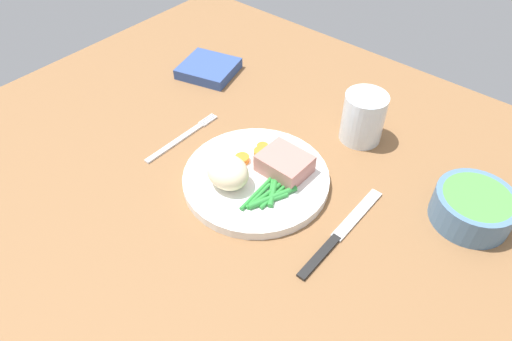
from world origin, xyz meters
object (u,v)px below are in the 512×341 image
at_px(dinner_plate, 256,178).
at_px(knife, 340,234).
at_px(meat_portion, 286,165).
at_px(water_glass, 363,120).
at_px(napkin, 209,69).
at_px(fork, 182,138).
at_px(salad_bowl, 473,206).

height_order(dinner_plate, knife, dinner_plate).
bearing_deg(meat_portion, water_glass, 77.38).
height_order(dinner_plate, napkin, napkin).
distance_m(meat_portion, knife, 0.14).
bearing_deg(meat_portion, fork, -168.94).
height_order(meat_portion, fork, meat_portion).
bearing_deg(napkin, fork, -58.38).
xyz_separation_m(dinner_plate, meat_portion, (0.03, 0.04, 0.02)).
bearing_deg(water_glass, napkin, -176.22).
bearing_deg(salad_bowl, knife, -130.99).
xyz_separation_m(knife, napkin, (-0.44, 0.18, 0.01)).
bearing_deg(knife, fork, -178.78).
relative_size(dinner_plate, water_glass, 2.63).
height_order(knife, water_glass, water_glass).
height_order(fork, water_glass, water_glass).
relative_size(water_glass, salad_bowl, 0.77).
bearing_deg(salad_bowl, water_glass, 165.33).
bearing_deg(salad_bowl, meat_portion, -157.13).
xyz_separation_m(fork, water_glass, (0.24, 0.21, 0.04)).
xyz_separation_m(fork, napkin, (-0.11, 0.18, 0.01)).
bearing_deg(meat_portion, napkin, 155.37).
bearing_deg(fork, salad_bowl, 14.28).
height_order(dinner_plate, water_glass, water_glass).
relative_size(water_glass, napkin, 0.82).
xyz_separation_m(meat_portion, salad_bowl, (0.26, 0.11, -0.00)).
height_order(knife, salad_bowl, salad_bowl).
height_order(fork, knife, knife).
bearing_deg(dinner_plate, meat_portion, 49.40).
distance_m(dinner_plate, napkin, 0.34).
relative_size(salad_bowl, napkin, 1.07).
relative_size(dinner_plate, knife, 1.14).
xyz_separation_m(knife, salad_bowl, (0.13, 0.15, 0.03)).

